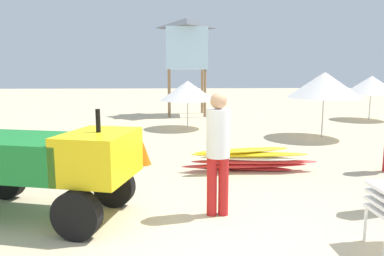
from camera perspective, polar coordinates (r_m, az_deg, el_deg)
ground at (r=4.49m, az=0.90°, el=-17.25°), size 80.00×80.00×0.00m
utility_cart at (r=5.31m, az=-22.10°, el=-4.76°), size 2.76×1.83×1.50m
surfboard_pile at (r=7.37m, az=8.56°, el=-4.91°), size 2.72×0.86×0.48m
lifeguard_far_right at (r=4.95m, az=4.08°, el=-2.80°), size 0.32×0.32×1.70m
lifeguard_tower at (r=16.76m, az=-0.89°, el=12.99°), size 1.98×1.98×4.33m
beach_umbrella_left at (r=11.56m, az=19.93°, el=6.33°), size 2.18×2.18×1.96m
beach_umbrella_mid at (r=12.69m, az=-0.69°, el=5.84°), size 1.94×1.94×1.66m
beach_umbrella_far at (r=16.71m, az=26.18°, el=6.05°), size 2.12×2.12×1.81m
traffic_cone_near at (r=7.90m, az=-7.71°, el=-3.78°), size 0.37×0.37×0.53m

